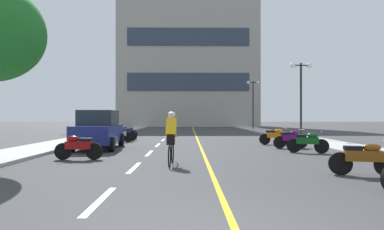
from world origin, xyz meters
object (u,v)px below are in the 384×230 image
object	(u,v)px
street_lamp_far	(253,94)
motorcycle_5	(275,136)
motorcycle_4	(291,139)
motorcycle_8	(126,132)
parked_car_near	(99,129)
cyclist_rider	(171,137)
motorcycle_1	(364,158)
motorcycle_2	(78,146)
motorcycle_6	(118,134)
motorcycle_7	(124,133)
street_lamp_mid	(301,83)
motorcycle_3	(308,142)

from	to	relation	value
street_lamp_far	motorcycle_5	xyz separation A→B (m)	(-2.71, -20.46, -3.60)
motorcycle_4	motorcycle_8	world-z (taller)	same
parked_car_near	motorcycle_4	bearing A→B (deg)	0.66
street_lamp_far	motorcycle_4	size ratio (longest dim) A/B	3.20
motorcycle_5	cyclist_rider	size ratio (longest dim) A/B	0.96
motorcycle_5	motorcycle_8	xyz separation A→B (m)	(-9.02, 5.16, 0.00)
motorcycle_1	motorcycle_5	world-z (taller)	same
motorcycle_5	cyclist_rider	world-z (taller)	cyclist_rider
cyclist_rider	motorcycle_2	bearing A→B (deg)	159.40
parked_car_near	cyclist_rider	xyz separation A→B (m)	(3.68, -5.34, -0.03)
motorcycle_5	motorcycle_2	bearing A→B (deg)	-143.44
motorcycle_6	motorcycle_7	size ratio (longest dim) A/B	1.03
street_lamp_far	motorcycle_7	size ratio (longest dim) A/B	3.29
motorcycle_2	motorcycle_4	world-z (taller)	same
street_lamp_mid	motorcycle_3	world-z (taller)	street_lamp_mid
parked_car_near	motorcycle_8	size ratio (longest dim) A/B	2.55
motorcycle_3	cyclist_rider	size ratio (longest dim) A/B	0.92
motorcycle_6	street_lamp_far	bearing A→B (deg)	58.22
motorcycle_7	motorcycle_8	distance (m)	1.95
motorcycle_1	motorcycle_4	bearing A→B (deg)	87.04
motorcycle_6	motorcycle_2	bearing A→B (deg)	-88.33
motorcycle_4	motorcycle_7	world-z (taller)	same
motorcycle_1	motorcycle_8	world-z (taller)	same
motorcycle_3	motorcycle_5	bearing A→B (deg)	93.94
parked_car_near	motorcycle_3	xyz separation A→B (m)	(9.25, -1.95, -0.44)
motorcycle_3	motorcycle_7	distance (m)	11.75
street_lamp_mid	motorcycle_8	xyz separation A→B (m)	(-11.80, 1.04, -3.31)
motorcycle_1	motorcycle_5	size ratio (longest dim) A/B	0.98
motorcycle_1	motorcycle_3	size ratio (longest dim) A/B	1.02
motorcycle_6	motorcycle_8	bearing A→B (deg)	92.92
motorcycle_3	cyclist_rider	world-z (taller)	cyclist_rider
motorcycle_1	cyclist_rider	bearing A→B (deg)	157.40
street_lamp_mid	motorcycle_6	xyz separation A→B (m)	(-11.63, -2.31, -3.31)
motorcycle_4	parked_car_near	bearing A→B (deg)	-179.34
street_lamp_far	motorcycle_1	bearing A→B (deg)	-95.49
motorcycle_4	motorcycle_5	distance (m)	2.20
motorcycle_5	motorcycle_8	bearing A→B (deg)	150.25
parked_car_near	motorcycle_7	size ratio (longest dim) A/B	2.57
street_lamp_far	motorcycle_6	bearing A→B (deg)	-121.78
motorcycle_7	motorcycle_4	bearing A→B (deg)	-31.17
street_lamp_mid	motorcycle_4	size ratio (longest dim) A/B	2.93
motorcycle_2	motorcycle_7	distance (m)	9.62
street_lamp_mid	motorcycle_1	bearing A→B (deg)	-102.11
motorcycle_7	motorcycle_8	world-z (taller)	same
motorcycle_3	street_lamp_mid	bearing A→B (deg)	73.44
parked_car_near	cyclist_rider	distance (m)	6.49
motorcycle_5	cyclist_rider	xyz separation A→B (m)	(-5.27, -7.64, 0.41)
street_lamp_mid	motorcycle_4	xyz separation A→B (m)	(-2.59, -6.31, -3.31)
motorcycle_2	motorcycle_8	bearing A→B (deg)	92.03
motorcycle_3	motorcycle_4	distance (m)	2.06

